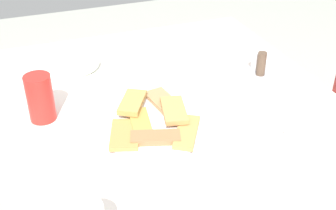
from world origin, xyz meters
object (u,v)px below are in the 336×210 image
Objects in this scene: salad_plate_rice at (222,198)px; condiment_caddy at (258,69)px; soda_can at (40,98)px; paper_napkin at (307,154)px; pide_platter at (154,120)px; salad_plate_greens at (75,64)px; spoon at (314,150)px; fork at (301,154)px; dining_table at (177,137)px.

condiment_caddy is at bearing 142.64° from salad_plate_rice.
paper_napkin is (0.36, 0.54, -0.06)m from soda_can.
condiment_caddy is (-0.13, 0.37, 0.01)m from pide_platter.
salad_plate_greens is 0.99× the size of spoon.
salad_plate_greens reaches higher than spoon.
pide_platter is 1.61× the size of salad_plate_greens.
paper_napkin is 0.02m from fork.
soda_can is 0.67m from spoon.
spoon is (0.00, 0.02, 0.00)m from paper_napkin.
soda_can reaches higher than salad_plate_greens.
salad_plate_rice is at bearing 14.13° from salad_plate_greens.
condiment_caddy reaches higher than paper_napkin.
condiment_caddy is at bearing 107.17° from dining_table.
pide_platter is 1.41× the size of salad_plate_rice.
soda_can is at bearing -123.44° from paper_napkin.
salad_plate_rice is 1.29× the size of fork.
dining_table is 0.33m from condiment_caddy.
dining_table is 5.69× the size of spoon.
soda_can reaches higher than salad_plate_rice.
salad_plate_rice is at bearing 6.57° from pide_platter.
spoon reaches higher than dining_table.
fork is at bearing -99.91° from spoon.
fork is at bearing 55.66° from soda_can.
pide_platter is 1.95× the size of paper_napkin.
salad_plate_rice reaches higher than spoon.
salad_plate_rice reaches higher than dining_table.
condiment_caddy is at bearing 160.00° from spoon.
salad_plate_rice is 1.13× the size of spoon.
paper_napkin is at bearing 105.97° from salad_plate_rice.
pide_platter is at bearing -62.11° from dining_table.
salad_plate_greens is at bearing 151.41° from soda_can.
pide_platter is 2.50× the size of soda_can.
salad_plate_rice is 2.27× the size of condiment_caddy.
soda_can reaches higher than pide_platter.
fork is at bearing 107.14° from salad_plate_rice.
pide_platter is at bearing -129.32° from paper_napkin.
dining_table is 0.37m from soda_can.
dining_table is at bearing -150.38° from fork.
spoon is (-0.07, 0.27, -0.01)m from salad_plate_rice.
spoon is at bearing 90.00° from paper_napkin.
salad_plate_greens is 0.72m from paper_napkin.
salad_plate_rice reaches higher than fork.
dining_table is at bearing -142.89° from paper_napkin.
salad_plate_greens is 1.56× the size of soda_can.
salad_plate_rice is 0.26m from paper_napkin.
pide_platter reaches higher than dining_table.
dining_table is 0.36m from paper_napkin.
pide_platter is at bearing 20.38° from salad_plate_greens.
fork is (0.23, 0.27, -0.01)m from pide_platter.
condiment_caddy reaches higher than fork.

